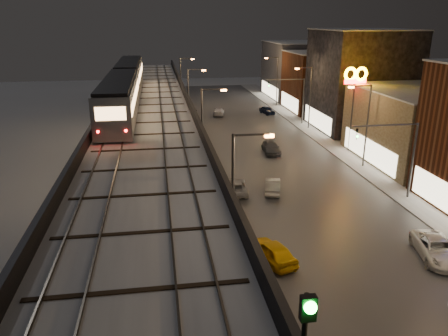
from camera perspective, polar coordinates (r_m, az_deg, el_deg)
road_surface at (r=50.71m, az=5.99°, el=1.09°), size 17.00×120.00×0.06m
sidewalk_right at (r=54.05m, az=16.31°, el=1.58°), size 4.00×120.00×0.14m
under_viaduct_pavement at (r=49.14m, az=-9.43°, el=0.35°), size 11.00×120.00×0.06m
elevated_viaduct at (r=44.61m, az=-9.82°, el=5.89°), size 9.00×100.00×6.30m
viaduct_trackbed at (r=44.57m, az=-9.89°, el=6.89°), size 8.40×100.00×0.32m
viaduct_parapet_streetside at (r=44.62m, az=-4.27°, el=7.74°), size 0.30×100.00×1.10m
viaduct_parapet_far at (r=44.81m, az=-15.52°, el=7.16°), size 0.30×100.00×1.10m
building_c at (r=53.65m, az=24.36°, el=4.97°), size 12.20×15.20×8.16m
building_d at (r=66.88m, az=17.37°, el=10.85°), size 12.20×13.20×14.16m
building_e at (r=79.86m, az=12.87°, el=10.95°), size 12.20×12.20×10.16m
building_f at (r=92.87m, az=9.74°, el=12.50°), size 12.20×16.20×11.16m
streetlight_left_1 at (r=27.08m, az=1.72°, el=-3.22°), size 2.57×0.28×9.00m
streetlight_left_2 at (r=44.10m, az=-2.52°, el=5.49°), size 2.57×0.28×9.00m
streetlight_right_2 at (r=48.97m, az=17.96°, el=5.94°), size 2.56×0.28×9.00m
streetlight_left_3 at (r=61.68m, az=-4.41°, el=9.30°), size 2.57×0.28×9.00m
streetlight_right_3 at (r=65.25m, az=11.00°, el=9.54°), size 2.56×0.28×9.00m
streetlight_left_4 at (r=79.45m, az=-5.47°, el=11.40°), size 2.57×0.28×9.00m
streetlight_right_4 at (r=82.26m, az=6.79°, el=11.61°), size 2.56×0.28×9.00m
traffic_light_rig_a at (r=41.09m, az=22.19°, el=2.03°), size 6.10×0.34×7.00m
traffic_light_rig_b at (r=67.88m, az=9.40°, el=9.35°), size 6.10×0.34×7.00m
subway_train at (r=51.48m, az=-12.75°, el=10.59°), size 3.03×36.68×3.62m
rail_signal at (r=10.30m, az=10.63°, el=-20.34°), size 0.38×0.45×3.27m
car_taxi at (r=29.74m, az=6.30°, el=-10.84°), size 2.95×4.59×1.45m
car_near_white at (r=41.00m, az=6.37°, el=-2.37°), size 2.35×4.15×1.30m
car_mid_silver at (r=40.64m, az=1.52°, el=-2.51°), size 2.33×4.52×1.22m
car_mid_dark at (r=74.18m, az=-0.68°, el=7.34°), size 2.58×4.54×1.24m
car_far_white at (r=73.83m, az=-4.08°, el=7.25°), size 1.58×3.75×1.27m
car_onc_dark at (r=33.15m, az=26.05°, el=-9.57°), size 3.39×5.42×1.40m
car_onc_white at (r=53.03m, az=6.17°, el=2.59°), size 2.17×4.68×1.32m
car_onc_red at (r=75.59m, az=5.64°, el=7.48°), size 2.33×3.96×1.27m
sign_mcdonalds at (r=54.26m, az=16.75°, el=10.56°), size 3.04×0.66×10.20m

